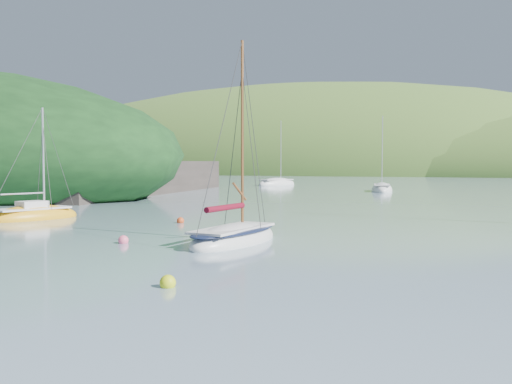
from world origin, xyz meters
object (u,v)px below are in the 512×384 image
at_px(sailboat_yellow, 34,216).
at_px(distant_sloop_c, 277,184).
at_px(distant_sloop_a, 382,190).
at_px(daysailer_white, 234,238).

bearing_deg(sailboat_yellow, distant_sloop_c, 112.71).
relative_size(sailboat_yellow, distant_sloop_c, 0.71).
bearing_deg(distant_sloop_a, distant_sloop_c, 135.59).
bearing_deg(sailboat_yellow, daysailer_white, 2.08).
relative_size(daysailer_white, sailboat_yellow, 1.26).
distance_m(daysailer_white, distant_sloop_c, 58.93).
bearing_deg(daysailer_white, sailboat_yellow, 168.71).
bearing_deg(distant_sloop_a, daysailer_white, -98.85).
xyz_separation_m(daysailer_white, distant_sloop_c, (-21.22, 54.98, -0.04)).
relative_size(daysailer_white, distant_sloop_a, 0.96).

